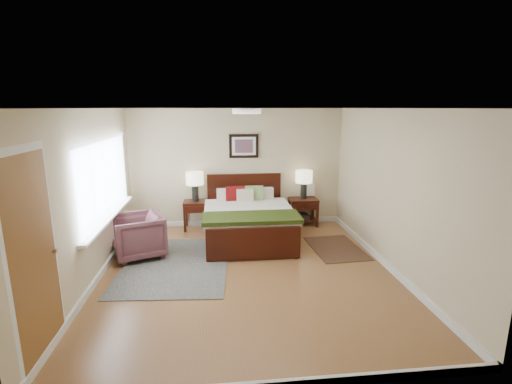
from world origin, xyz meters
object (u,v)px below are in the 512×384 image
(nightstand_right, at_px, (303,209))
(nightstand_left, at_px, (196,207))
(lamp_right, at_px, (304,179))
(rug_persian, at_px, (176,264))
(bed, at_px, (248,214))
(lamp_left, at_px, (195,181))
(armchair, at_px, (138,236))

(nightstand_right, bearing_deg, nightstand_left, -179.83)
(lamp_right, distance_m, rug_persian, 3.30)
(bed, bearing_deg, lamp_right, 31.76)
(nightstand_left, height_order, lamp_left, lamp_left)
(bed, distance_m, lamp_right, 1.57)
(lamp_right, height_order, armchair, lamp_right)
(armchair, bearing_deg, lamp_left, 126.99)
(bed, relative_size, lamp_left, 3.37)
(lamp_left, distance_m, rug_persian, 2.12)
(nightstand_left, xyz_separation_m, rug_persian, (-0.24, -1.81, -0.47))
(lamp_left, bearing_deg, lamp_right, 0.00)
(lamp_left, xyz_separation_m, armchair, (-0.91, -1.42, -0.66))
(nightstand_left, relative_size, nightstand_right, 1.01)
(nightstand_left, relative_size, lamp_left, 0.99)
(rug_persian, bearing_deg, nightstand_left, 86.45)
(bed, relative_size, lamp_right, 3.37)
(armchair, bearing_deg, bed, 87.69)
(bed, bearing_deg, nightstand_left, 143.65)
(lamp_left, bearing_deg, bed, -37.10)
(bed, bearing_deg, nightstand_right, 31.29)
(rug_persian, bearing_deg, bed, 43.55)
(armchair, bearing_deg, nightstand_left, 126.60)
(nightstand_right, xyz_separation_m, armchair, (-3.20, -1.41, 0.00))
(lamp_right, xyz_separation_m, armchair, (-3.20, -1.42, -0.65))
(bed, distance_m, armchair, 2.05)
(nightstand_right, relative_size, lamp_right, 0.98)
(nightstand_left, bearing_deg, armchair, -122.90)
(nightstand_left, distance_m, nightstand_right, 2.30)
(bed, distance_m, nightstand_left, 1.29)
(bed, relative_size, armchair, 2.52)
(nightstand_right, bearing_deg, armchair, -156.31)
(armchair, bearing_deg, nightstand_right, 93.19)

